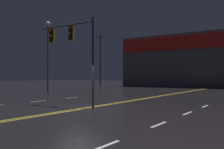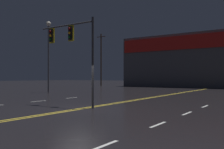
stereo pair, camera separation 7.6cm
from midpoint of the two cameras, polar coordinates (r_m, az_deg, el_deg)
ground_plane at (r=14.44m, az=-7.44°, el=-7.84°), size 200.00×200.00×0.00m
road_markings at (r=12.20m, az=-9.28°, el=-9.17°), size 16.72×60.00×0.01m
traffic_signal_median at (r=16.00m, az=-9.37°, el=7.56°), size 4.40×0.36×5.37m
streetlight_near_left at (r=31.08m, az=-14.23°, el=6.26°), size 0.56×0.56×8.53m
building_backdrop at (r=47.99m, az=22.61°, el=2.89°), size 32.15×10.23×9.38m
utility_pole_row at (r=43.53m, az=19.07°, el=3.97°), size 45.22×0.26×10.88m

